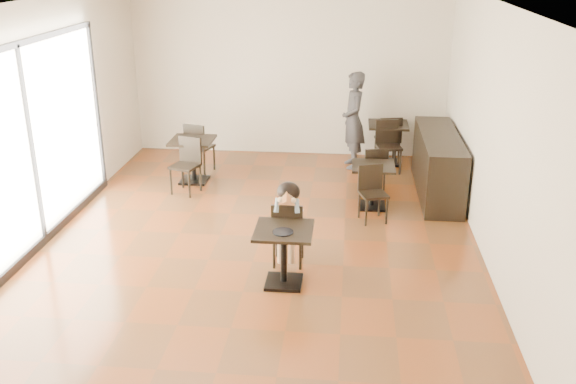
# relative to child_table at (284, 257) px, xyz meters

# --- Properties ---
(floor) EXTENTS (6.00, 8.00, 0.01)m
(floor) POSITION_rel_child_table_xyz_m (-0.46, 1.31, -0.36)
(floor) COLOR brown
(floor) RESTS_ON ground
(ceiling) EXTENTS (6.00, 8.00, 0.01)m
(ceiling) POSITION_rel_child_table_xyz_m (-0.46, 1.31, 2.84)
(ceiling) COLOR white
(ceiling) RESTS_ON floor
(wall_back) EXTENTS (6.00, 0.01, 3.20)m
(wall_back) POSITION_rel_child_table_xyz_m (-0.46, 5.31, 1.24)
(wall_back) COLOR beige
(wall_back) RESTS_ON floor
(wall_front) EXTENTS (6.00, 0.01, 3.20)m
(wall_front) POSITION_rel_child_table_xyz_m (-0.46, -2.69, 1.24)
(wall_front) COLOR beige
(wall_front) RESTS_ON floor
(wall_left) EXTENTS (0.01, 8.00, 3.20)m
(wall_left) POSITION_rel_child_table_xyz_m (-3.46, 1.31, 1.24)
(wall_left) COLOR beige
(wall_left) RESTS_ON floor
(wall_right) EXTENTS (0.01, 8.00, 3.20)m
(wall_right) POSITION_rel_child_table_xyz_m (2.54, 1.31, 1.24)
(wall_right) COLOR beige
(wall_right) RESTS_ON floor
(storefront_window) EXTENTS (0.04, 4.50, 2.60)m
(storefront_window) POSITION_rel_child_table_xyz_m (-3.43, 0.81, 1.04)
(storefront_window) COLOR white
(storefront_window) RESTS_ON floor
(child_table) EXTENTS (0.69, 0.69, 0.72)m
(child_table) POSITION_rel_child_table_xyz_m (0.00, 0.00, 0.00)
(child_table) COLOR black
(child_table) RESTS_ON floor
(child_chair) EXTENTS (0.39, 0.39, 0.87)m
(child_chair) POSITION_rel_child_table_xyz_m (0.00, 0.55, 0.07)
(child_chair) COLOR black
(child_chair) RESTS_ON floor
(child) EXTENTS (0.39, 0.55, 1.10)m
(child) POSITION_rel_child_table_xyz_m (0.00, 0.55, 0.19)
(child) COLOR gray
(child) RESTS_ON child_chair
(plate) EXTENTS (0.24, 0.24, 0.01)m
(plate) POSITION_rel_child_table_xyz_m (0.00, -0.10, 0.37)
(plate) COLOR black
(plate) RESTS_ON child_table
(pizza_slice) EXTENTS (0.25, 0.20, 0.06)m
(pizza_slice) POSITION_rel_child_table_xyz_m (0.00, 0.36, 0.59)
(pizza_slice) COLOR #E9C17A
(pizza_slice) RESTS_ON child
(adult_patron) EXTENTS (0.55, 0.72, 1.76)m
(adult_patron) POSITION_rel_child_table_xyz_m (0.79, 4.56, 0.52)
(adult_patron) COLOR #353439
(adult_patron) RESTS_ON floor
(cafe_table_mid) EXTENTS (0.83, 0.83, 0.69)m
(cafe_table_mid) POSITION_rel_child_table_xyz_m (1.11, 2.58, -0.02)
(cafe_table_mid) COLOR black
(cafe_table_mid) RESTS_ON floor
(cafe_table_left) EXTENTS (0.91, 0.91, 0.76)m
(cafe_table_left) POSITION_rel_child_table_xyz_m (-1.94, 3.46, 0.02)
(cafe_table_left) COLOR black
(cafe_table_left) RESTS_ON floor
(cafe_table_back) EXTENTS (0.86, 0.86, 0.77)m
(cafe_table_back) POSITION_rel_child_table_xyz_m (1.44, 4.81, 0.02)
(cafe_table_back) COLOR black
(cafe_table_back) RESTS_ON floor
(chair_mid_a) EXTENTS (0.47, 0.47, 0.83)m
(chair_mid_a) POSITION_rel_child_table_xyz_m (1.11, 3.13, 0.05)
(chair_mid_a) COLOR black
(chair_mid_a) RESTS_ON floor
(chair_mid_b) EXTENTS (0.47, 0.47, 0.83)m
(chair_mid_b) POSITION_rel_child_table_xyz_m (1.11, 2.03, 0.05)
(chair_mid_b) COLOR black
(chair_mid_b) RESTS_ON floor
(chair_left_a) EXTENTS (0.52, 0.52, 0.91)m
(chair_left_a) POSITION_rel_child_table_xyz_m (-1.94, 4.01, 0.10)
(chair_left_a) COLOR black
(chair_left_a) RESTS_ON floor
(chair_left_b) EXTENTS (0.52, 0.52, 0.91)m
(chair_left_b) POSITION_rel_child_table_xyz_m (-1.94, 2.91, 0.10)
(chair_left_b) COLOR black
(chair_left_b) RESTS_ON floor
(chair_back_a) EXTENTS (0.49, 0.49, 0.92)m
(chair_back_a) POSITION_rel_child_table_xyz_m (1.44, 4.81, 0.10)
(chair_back_a) COLOR black
(chair_back_a) RESTS_ON floor
(chair_back_b) EXTENTS (0.49, 0.49, 0.92)m
(chair_back_b) POSITION_rel_child_table_xyz_m (1.44, 4.31, 0.10)
(chair_back_b) COLOR black
(chair_back_b) RESTS_ON floor
(service_counter) EXTENTS (0.60, 2.40, 1.00)m
(service_counter) POSITION_rel_child_table_xyz_m (2.19, 3.31, 0.14)
(service_counter) COLOR black
(service_counter) RESTS_ON floor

